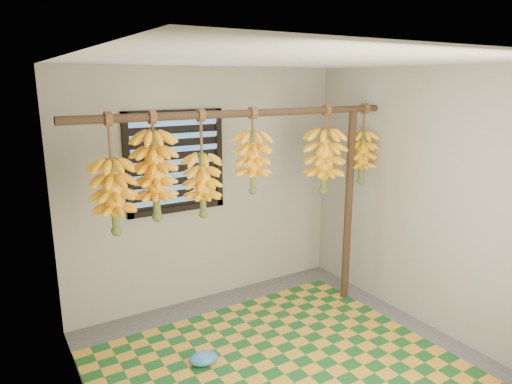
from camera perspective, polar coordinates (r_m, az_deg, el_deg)
floor at (r=3.99m, az=4.39°, el=-20.95°), size 3.00×3.00×0.01m
ceiling at (r=3.29m, az=5.18°, el=16.13°), size 3.00×3.00×0.01m
wall_back at (r=4.71m, az=-6.04°, el=0.57°), size 3.00×0.01×2.40m
wall_left at (r=2.89m, az=-20.52°, el=-8.78°), size 0.01×3.00×2.40m
wall_right at (r=4.48m, az=20.55°, el=-0.93°), size 0.01×3.00×2.40m
window at (r=4.49m, az=-10.02°, el=3.70°), size 1.00×0.04×1.00m
hanging_pole at (r=3.88m, az=-1.17°, el=9.81°), size 3.00×0.06×0.06m
support_post at (r=4.77m, az=11.48°, el=-1.96°), size 0.08×0.08×2.00m
woven_mat at (r=3.97m, az=2.55°, el=-21.01°), size 2.77×2.23×0.01m
plastic_bag at (r=3.98m, az=-6.56°, el=-19.97°), size 0.27×0.22×0.10m
banana_bunch_a at (r=3.54m, az=-17.34°, el=-0.49°), size 0.31×0.31×0.91m
banana_bunch_b at (r=3.61m, az=-12.49°, el=2.01°), size 0.32×0.32×0.85m
banana_bunch_c at (r=3.77m, az=-6.70°, el=0.87°), size 0.31×0.31×0.89m
banana_bunch_d at (r=3.96m, az=-0.42°, el=3.77°), size 0.32×0.32×0.74m
banana_bunch_e at (r=4.43m, az=8.53°, el=3.83°), size 0.37×0.37×0.84m
banana_bunch_f at (r=4.76m, az=13.11°, el=4.32°), size 0.28×0.28×0.80m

